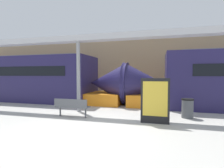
# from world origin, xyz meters

# --- Properties ---
(ground_plane) EXTENTS (60.00, 60.00, 0.00)m
(ground_plane) POSITION_xyz_m (0.00, 0.00, 0.00)
(ground_plane) COLOR #B2AFA8
(station_wall) EXTENTS (56.00, 0.20, 5.00)m
(station_wall) POSITION_xyz_m (0.00, 9.38, 2.50)
(station_wall) COLOR #9E8460
(station_wall) RESTS_ON ground_plane
(train_right) EXTENTS (16.32, 2.93, 3.20)m
(train_right) POSITION_xyz_m (-7.69, 5.28, 1.52)
(train_right) COLOR #231E4C
(train_right) RESTS_ON ground_plane
(bench_near) EXTENTS (1.55, 0.44, 0.82)m
(bench_near) POSITION_xyz_m (-1.23, 1.34, 0.51)
(bench_near) COLOR #4C4F54
(bench_near) RESTS_ON ground_plane
(trash_bin) EXTENTS (0.50, 0.50, 0.83)m
(trash_bin) POSITION_xyz_m (3.64, 2.57, 0.42)
(trash_bin) COLOR #4C4F54
(trash_bin) RESTS_ON ground_plane
(poster_board) EXTENTS (1.08, 0.07, 1.74)m
(poster_board) POSITION_xyz_m (2.30, 1.28, 0.88)
(poster_board) COLOR black
(poster_board) RESTS_ON ground_plane
(support_column_near) EXTENTS (0.19, 0.19, 3.51)m
(support_column_near) POSITION_xyz_m (-1.50, 2.56, 1.75)
(support_column_near) COLOR gray
(support_column_near) RESTS_ON ground_plane
(canopy_beam) EXTENTS (28.00, 0.60, 0.28)m
(canopy_beam) POSITION_xyz_m (-1.50, 2.56, 3.65)
(canopy_beam) COLOR #B7B7BC
(canopy_beam) RESTS_ON support_column_near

